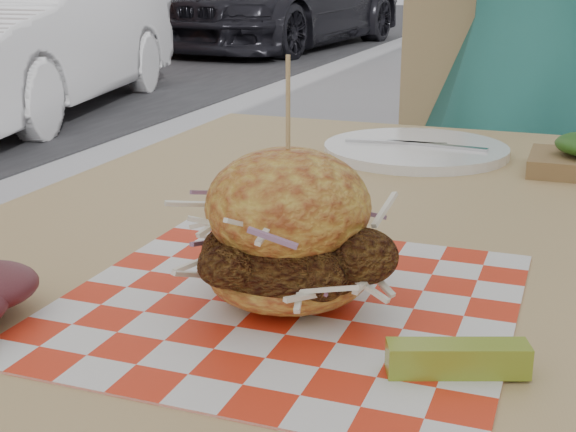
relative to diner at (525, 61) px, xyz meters
name	(u,v)px	position (x,y,z in m)	size (l,w,h in m)	color
diner	(525,61)	(0.00, 0.00, 0.00)	(0.60, 0.39, 1.64)	teal
car_white	(25,34)	(-3.66, 3.01, -0.26)	(1.18, 3.39, 1.12)	silver
patio_table	(341,297)	(-0.10, -1.05, -0.15)	(0.80, 1.20, 0.75)	tan
patio_chair	(485,180)	(-0.06, -0.01, -0.27)	(0.54, 0.55, 0.95)	tan
paper_liner	(288,302)	(-0.08, -1.25, -0.07)	(0.36, 0.36, 0.00)	red
sandwich	(288,237)	(-0.08, -1.25, -0.01)	(0.18, 0.18, 0.20)	gold
pickle_spear	(458,359)	(0.07, -1.33, -0.06)	(0.10, 0.02, 0.02)	#88A42F
place_setting	(416,150)	(-0.10, -0.67, -0.06)	(0.27, 0.27, 0.02)	white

